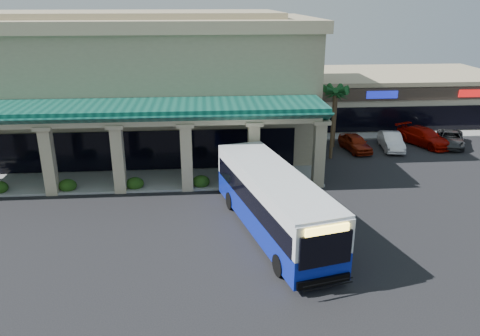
{
  "coord_description": "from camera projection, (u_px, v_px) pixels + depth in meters",
  "views": [
    {
      "loc": [
        -1.79,
        -24.59,
        12.44
      ],
      "look_at": [
        0.43,
        3.25,
        2.2
      ],
      "focal_mm": 35.0,
      "sensor_mm": 36.0,
      "label": 1
    }
  ],
  "objects": [
    {
      "name": "transit_bus",
      "position": [
        273.0,
        204.0,
        25.69
      ],
      "size": [
        5.83,
        12.94,
        3.52
      ],
      "primitive_type": null,
      "rotation": [
        0.0,
        0.0,
        0.24
      ],
      "color": "#0D21A5",
      "rests_on": "ground"
    },
    {
      "name": "ground",
      "position": [
        237.0,
        222.0,
        27.43
      ],
      "size": [
        110.0,
        110.0,
        0.0
      ],
      "primitive_type": "plane",
      "color": "black"
    },
    {
      "name": "car_gray",
      "position": [
        450.0,
        139.0,
        41.32
      ],
      "size": [
        3.98,
        5.24,
        1.32
      ],
      "primitive_type": "imported",
      "rotation": [
        0.0,
        0.0,
        -0.43
      ],
      "color": "#343536",
      "rests_on": "ground"
    },
    {
      "name": "pedestrian",
      "position": [
        337.0,
        227.0,
        24.78
      ],
      "size": [
        0.47,
        0.7,
        1.92
      ],
      "primitive_type": "imported",
      "rotation": [
        0.0,
        0.0,
        1.56
      ],
      "color": "#4D5E77",
      "rests_on": "ground"
    },
    {
      "name": "broadleaf_tree",
      "position": [
        300.0,
        108.0,
        44.95
      ],
      "size": [
        2.6,
        2.6,
        4.81
      ],
      "primitive_type": null,
      "color": "#1A3C0D",
      "rests_on": "ground"
    },
    {
      "name": "car_white",
      "position": [
        391.0,
        141.0,
        40.39
      ],
      "size": [
        2.13,
        4.53,
        1.44
      ],
      "primitive_type": "imported",
      "rotation": [
        0.0,
        0.0,
        -0.14
      ],
      "color": "white",
      "rests_on": "ground"
    },
    {
      "name": "main_building",
      "position": [
        130.0,
        81.0,
        39.86
      ],
      "size": [
        30.8,
        14.8,
        11.35
      ],
      "primitive_type": null,
      "color": "tan",
      "rests_on": "ground"
    },
    {
      "name": "palm_1",
      "position": [
        335.0,
        115.0,
        40.24
      ],
      "size": [
        2.4,
        2.4,
        5.8
      ],
      "primitive_type": null,
      "color": "#11411A",
      "rests_on": "ground"
    },
    {
      "name": "car_red",
      "position": [
        424.0,
        137.0,
        41.47
      ],
      "size": [
        4.17,
        5.72,
        1.54
      ],
      "primitive_type": "imported",
      "rotation": [
        0.0,
        0.0,
        0.43
      ],
      "color": "#950700",
      "rests_on": "ground"
    },
    {
      "name": "arcade",
      "position": [
        114.0,
        145.0,
        32.22
      ],
      "size": [
        30.0,
        6.2,
        5.7
      ],
      "primitive_type": null,
      "color": "#0A4137",
      "rests_on": "ground"
    },
    {
      "name": "palm_0",
      "position": [
        333.0,
        119.0,
        37.22
      ],
      "size": [
        2.4,
        2.4,
        6.6
      ],
      "primitive_type": null,
      "color": "#11411A",
      "rests_on": "ground"
    },
    {
      "name": "strip_mall",
      "position": [
        387.0,
        95.0,
        50.39
      ],
      "size": [
        22.5,
        12.5,
        4.9
      ],
      "primitive_type": null,
      "color": "beige",
      "rests_on": "ground"
    },
    {
      "name": "car_silver",
      "position": [
        355.0,
        143.0,
        40.0
      ],
      "size": [
        2.25,
        4.33,
        1.41
      ],
      "primitive_type": "imported",
      "rotation": [
        0.0,
        0.0,
        0.15
      ],
      "color": "maroon",
      "rests_on": "ground"
    }
  ]
}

